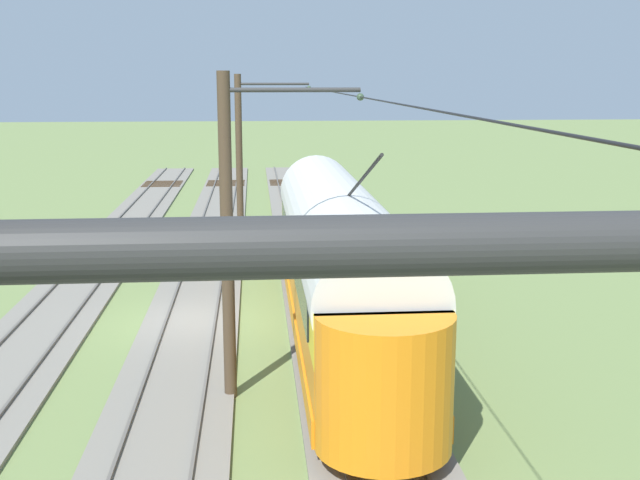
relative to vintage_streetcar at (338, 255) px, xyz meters
The scene contains 8 objects.
ground_plane 4.97m from the vintage_streetcar, 17.23° to the right, with size 220.00×220.00×0.00m, color olive.
track_streetcar_siding 2.74m from the vintage_streetcar, 90.00° to the right, with size 2.80×80.00×0.18m.
track_adjacent_siding 5.03m from the vintage_streetcar, 21.02° to the right, with size 2.80×80.00×0.18m.
track_third_siding 8.88m from the vintage_streetcar, 10.88° to the right, with size 2.80×80.00×0.18m.
vintage_streetcar is the anchor object (origin of this frame).
catenary_pole_foreground 11.91m from the vintage_streetcar, 76.24° to the right, with size 3.12×0.28×7.25m.
catenary_pole_mid_near 5.34m from the vintage_streetcar, 56.69° to the left, with size 3.12×0.28×7.25m.
overhead_wire_run 12.17m from the vintage_streetcar, 89.74° to the left, with size 2.91×51.26×0.18m.
Camera 1 is at (-1.94, 22.54, 7.12)m, focal length 44.30 mm.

